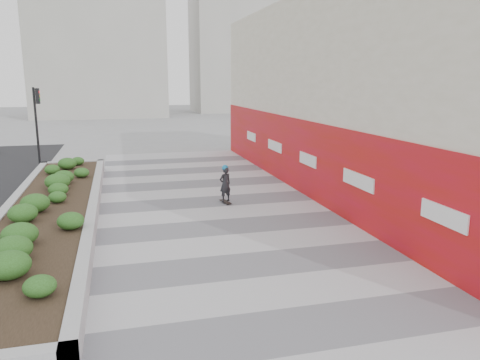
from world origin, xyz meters
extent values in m
plane|color=gray|center=(0.00, 0.00, 0.00)|extent=(160.00, 160.00, 0.00)
cube|color=#A8A8AD|center=(0.00, 3.00, 0.01)|extent=(8.00, 36.00, 0.01)
cube|color=beige|center=(7.00, 9.00, 4.00)|extent=(6.00, 24.00, 8.00)
cube|color=red|center=(4.02, 9.00, 1.50)|extent=(0.12, 24.00, 3.00)
cube|color=#9E9EA0|center=(-5.50, 15.85, 0.28)|extent=(3.00, 0.30, 0.55)
cube|color=#9E9EA0|center=(-6.85, 7.00, 0.28)|extent=(0.30, 18.00, 0.55)
cube|color=#9E9EA0|center=(-4.15, 7.00, 0.28)|extent=(0.30, 18.00, 0.55)
cube|color=#2D2116|center=(-5.50, 7.00, 0.25)|extent=(2.40, 17.40, 0.50)
cylinder|color=black|center=(-7.30, 17.50, 2.10)|extent=(0.12, 0.12, 4.20)
cube|color=black|center=(-7.12, 17.50, 3.75)|extent=(0.18, 0.28, 0.80)
cube|color=#ADAAA3|center=(-5.00, 55.00, 10.00)|extent=(16.00, 12.00, 20.00)
cube|color=#ADAAA3|center=(15.00, 60.00, 12.00)|extent=(14.00, 10.00, 24.00)
cylinder|color=#595654|center=(0.50, 3.00, 0.00)|extent=(0.44, 0.44, 0.01)
cube|color=black|center=(0.57, 7.84, 0.07)|extent=(0.33, 0.74, 0.02)
imported|color=#232327|center=(0.57, 7.84, 0.74)|extent=(0.57, 0.47, 1.33)
sphere|color=#1681C1|center=(0.57, 7.84, 1.36)|extent=(0.23, 0.23, 0.23)
camera|label=1|loc=(-3.22, -8.82, 4.55)|focal=35.00mm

